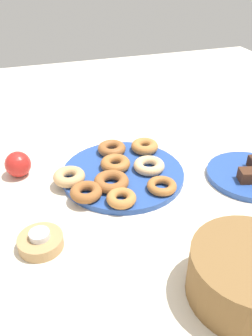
% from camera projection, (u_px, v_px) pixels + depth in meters
% --- Properties ---
extents(ground_plane, '(2.40, 2.40, 0.00)m').
position_uv_depth(ground_plane, '(123.00, 176.00, 1.03)').
color(ground_plane, beige).
extents(donut_plate, '(0.36, 0.36, 0.02)m').
position_uv_depth(donut_plate, '(123.00, 174.00, 1.03)').
color(donut_plate, '#284C9E').
rests_on(donut_plate, ground_plane).
extents(donut_0, '(0.12, 0.12, 0.03)m').
position_uv_depth(donut_0, '(145.00, 146.00, 1.12)').
color(donut_0, '#BC7A3D').
rests_on(donut_0, donut_plate).
extents(donut_1, '(0.13, 0.13, 0.03)m').
position_uv_depth(donut_1, '(149.00, 166.00, 1.03)').
color(donut_1, '#EABC84').
rests_on(donut_1, donut_plate).
extents(donut_2, '(0.13, 0.13, 0.03)m').
position_uv_depth(donut_2, '(111.00, 182.00, 0.96)').
color(donut_2, '#995B2D').
rests_on(donut_2, donut_plate).
extents(donut_3, '(0.12, 0.12, 0.03)m').
position_uv_depth(donut_3, '(69.00, 176.00, 0.98)').
color(donut_3, tan).
rests_on(donut_3, donut_plate).
extents(donut_4, '(0.12, 0.12, 0.03)m').
position_uv_depth(donut_4, '(86.00, 192.00, 0.92)').
color(donut_4, '#995B2D').
rests_on(donut_4, donut_plate).
extents(donut_5, '(0.10, 0.10, 0.03)m').
position_uv_depth(donut_5, '(115.00, 164.00, 1.03)').
color(donut_5, '#AD6B33').
rests_on(donut_5, donut_plate).
extents(donut_6, '(0.10, 0.10, 0.03)m').
position_uv_depth(donut_6, '(111.00, 149.00, 1.11)').
color(donut_6, '#995B2D').
rests_on(donut_6, donut_plate).
extents(donut_7, '(0.10, 0.10, 0.02)m').
position_uv_depth(donut_7, '(162.00, 186.00, 0.95)').
color(donut_7, '#AD6B33').
rests_on(donut_7, donut_plate).
extents(donut_8, '(0.10, 0.10, 0.03)m').
position_uv_depth(donut_8, '(121.00, 198.00, 0.90)').
color(donut_8, '#BC7A3D').
rests_on(donut_8, donut_plate).
extents(cake_plate, '(0.25, 0.25, 0.02)m').
position_uv_depth(cake_plate, '(249.00, 175.00, 1.02)').
color(cake_plate, '#284C9E').
rests_on(cake_plate, ground_plane).
extents(brownie_far, '(0.06, 0.05, 0.03)m').
position_uv_depth(brownie_far, '(248.00, 175.00, 0.98)').
color(brownie_far, '#472819').
rests_on(brownie_far, cake_plate).
extents(candle_holder, '(0.10, 0.10, 0.03)m').
position_uv_depth(candle_holder, '(41.00, 242.00, 0.79)').
color(candle_holder, tan).
rests_on(candle_holder, ground_plane).
extents(tealight, '(0.05, 0.05, 0.01)m').
position_uv_depth(tealight, '(39.00, 235.00, 0.78)').
color(tealight, silver).
rests_on(tealight, candle_holder).
extents(basket, '(0.32, 0.32, 0.10)m').
position_uv_depth(basket, '(248.00, 275.00, 0.66)').
color(basket, brown).
rests_on(basket, ground_plane).
extents(apple, '(0.08, 0.08, 0.08)m').
position_uv_depth(apple, '(18.00, 164.00, 1.02)').
color(apple, red).
rests_on(apple, ground_plane).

